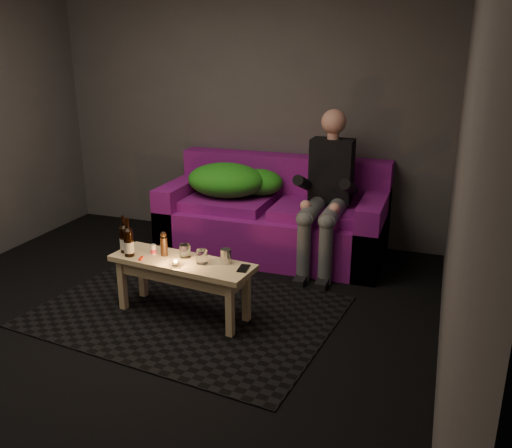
{
  "coord_description": "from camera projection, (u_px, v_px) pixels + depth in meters",
  "views": [
    {
      "loc": [
        1.91,
        -2.84,
        1.91
      ],
      "look_at": [
        0.47,
        1.22,
        0.47
      ],
      "focal_mm": 38.0,
      "sensor_mm": 36.0,
      "label": 1
    }
  ],
  "objects": [
    {
      "name": "sofa",
      "position": [
        274.0,
        220.0,
        5.14
      ],
      "size": [
        2.06,
        0.93,
        0.89
      ],
      "color": "#811182",
      "rests_on": "floor"
    },
    {
      "name": "person",
      "position": [
        327.0,
        189.0,
        4.69
      ],
      "size": [
        0.37,
        0.85,
        1.37
      ],
      "color": "black",
      "rests_on": "sofa"
    },
    {
      "name": "floor",
      "position": [
        133.0,
        333.0,
        3.75
      ],
      "size": [
        4.5,
        4.5,
        0.0
      ],
      "primitive_type": "plane",
      "color": "black",
      "rests_on": "ground"
    },
    {
      "name": "red_lighter",
      "position": [
        141.0,
        258.0,
        3.89
      ],
      "size": [
        0.03,
        0.07,
        0.01
      ],
      "primitive_type": "cube",
      "rotation": [
        0.0,
        0.0,
        0.24
      ],
      "color": "red",
      "rests_on": "coffee_table"
    },
    {
      "name": "green_blanket",
      "position": [
        232.0,
        181.0,
        5.15
      ],
      "size": [
        0.91,
        0.62,
        0.31
      ],
      "color": "green",
      "rests_on": "sofa"
    },
    {
      "name": "salt_shaker",
      "position": [
        153.0,
        250.0,
        3.96
      ],
      "size": [
        0.04,
        0.04,
        0.08
      ],
      "primitive_type": "cylinder",
      "rotation": [
        0.0,
        0.0,
        0.1
      ],
      "color": "silver",
      "rests_on": "coffee_table"
    },
    {
      "name": "tealight",
      "position": [
        176.0,
        263.0,
        3.77
      ],
      "size": [
        0.05,
        0.05,
        0.04
      ],
      "color": "white",
      "rests_on": "coffee_table"
    },
    {
      "name": "rug",
      "position": [
        187.0,
        311.0,
        4.05
      ],
      "size": [
        2.3,
        1.79,
        0.01
      ],
      "primitive_type": "cube",
      "rotation": [
        0.0,
        0.0,
        -0.12
      ],
      "color": "black",
      "rests_on": "floor"
    },
    {
      "name": "coffee_table",
      "position": [
        182.0,
        270.0,
        3.89
      ],
      "size": [
        1.1,
        0.46,
        0.44
      ],
      "rotation": [
        0.0,
        0.0,
        -0.12
      ],
      "color": "#EBD18A",
      "rests_on": "rug"
    },
    {
      "name": "room",
      "position": [
        153.0,
        85.0,
        3.65
      ],
      "size": [
        4.5,
        4.5,
        4.5
      ],
      "color": "silver",
      "rests_on": "ground"
    },
    {
      "name": "beer_bottle_a",
      "position": [
        124.0,
        239.0,
        3.99
      ],
      "size": [
        0.07,
        0.07,
        0.28
      ],
      "color": "black",
      "rests_on": "coffee_table"
    },
    {
      "name": "pepper_mill",
      "position": [
        164.0,
        247.0,
        3.94
      ],
      "size": [
        0.05,
        0.05,
        0.14
      ],
      "primitive_type": "cylinder",
      "rotation": [
        0.0,
        0.0,
        0.09
      ],
      "color": "black",
      "rests_on": "coffee_table"
    },
    {
      "name": "tumbler_front",
      "position": [
        202.0,
        257.0,
        3.8
      ],
      "size": [
        0.08,
        0.08,
        0.1
      ],
      "primitive_type": "cylinder",
      "rotation": [
        0.0,
        0.0,
        -0.0
      ],
      "color": "white",
      "rests_on": "coffee_table"
    },
    {
      "name": "steel_cup",
      "position": [
        226.0,
        256.0,
        3.81
      ],
      "size": [
        0.09,
        0.09,
        0.1
      ],
      "primitive_type": "cylinder",
      "rotation": [
        0.0,
        0.0,
        -0.28
      ],
      "color": "#B3B5BA",
      "rests_on": "coffee_table"
    },
    {
      "name": "smartphone",
      "position": [
        244.0,
        268.0,
        3.72
      ],
      "size": [
        0.08,
        0.14,
        0.01
      ],
      "primitive_type": "cube",
      "rotation": [
        0.0,
        0.0,
        0.1
      ],
      "color": "black",
      "rests_on": "coffee_table"
    },
    {
      "name": "tumbler_back",
      "position": [
        185.0,
        251.0,
        3.91
      ],
      "size": [
        0.1,
        0.1,
        0.09
      ],
      "primitive_type": "cylinder",
      "rotation": [
        0.0,
        0.0,
        -0.24
      ],
      "color": "white",
      "rests_on": "coffee_table"
    },
    {
      "name": "beer_bottle_b",
      "position": [
        129.0,
        242.0,
        3.92
      ],
      "size": [
        0.07,
        0.07,
        0.29
      ],
      "color": "black",
      "rests_on": "coffee_table"
    }
  ]
}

